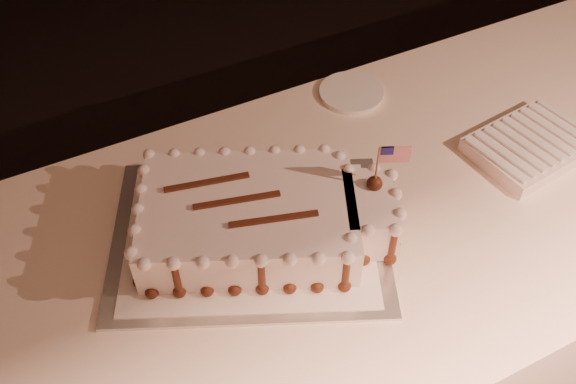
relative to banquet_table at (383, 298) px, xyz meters
name	(u,v)px	position (x,y,z in m)	size (l,w,h in m)	color
banquet_table	(383,298)	(0.00, 0.00, 0.00)	(2.40, 0.80, 0.75)	#FFDFC5
cake_board	(250,236)	(-0.32, 0.04, 0.38)	(0.51, 0.38, 0.01)	silver
doily	(250,234)	(-0.32, 0.04, 0.38)	(0.46, 0.35, 0.00)	white
sheet_cake	(264,217)	(-0.29, 0.03, 0.43)	(0.50, 0.40, 0.19)	white
napkin_stack	(530,146)	(0.30, -0.02, 0.39)	(0.26, 0.20, 0.04)	white
side_plate	(351,93)	(0.07, 0.32, 0.38)	(0.15, 0.15, 0.01)	white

